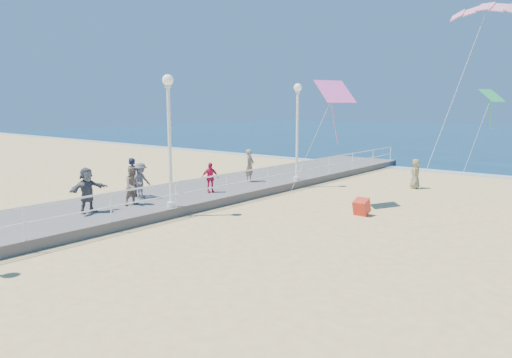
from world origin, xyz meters
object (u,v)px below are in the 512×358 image
Objects in this scene: spectator_0 at (133,177)px; lamp_post_mid at (169,127)px; lamp_post_far at (297,122)px; box_kite at (362,208)px; spectator_1 at (133,186)px; spectator_3 at (210,178)px; spectator_2 at (141,181)px; spectator_5 at (87,190)px; beach_walker_c at (415,174)px; spectator_6 at (250,165)px.

lamp_post_mid is at bearing -99.93° from spectator_0.
lamp_post_far reaches higher than box_kite.
lamp_post_mid is at bearing -56.24° from spectator_1.
spectator_3 is (-1.06, -5.73, -2.54)m from lamp_post_far.
lamp_post_mid is at bearing -90.00° from lamp_post_far.
spectator_1 is 2.68× the size of box_kite.
spectator_2 is (-2.44, 0.31, -2.46)m from lamp_post_mid.
beach_walker_c is (6.99, 15.54, -0.46)m from spectator_5.
beach_walker_c is at bearing -37.15° from spectator_0.
spectator_5 reaches higher than beach_walker_c.
spectator_1 reaches higher than spectator_2.
spectator_0 is at bearing 19.86° from spectator_5.
spectator_0 is at bearing 155.22° from spectator_6.
spectator_1 is at bearing -41.48° from beach_walker_c.
beach_walker_c is at bearing 35.89° from lamp_post_far.
spectator_5 is at bearing -158.99° from spectator_3.
beach_walker_c is at bearing 67.62° from lamp_post_mid.
spectator_6 is (0.75, 6.64, 0.09)m from spectator_2.
spectator_2 is at bearing -46.54° from beach_walker_c.
beach_walker_c is (6.98, 5.87, -0.47)m from spectator_6.
lamp_post_far is 7.11m from beach_walker_c.
spectator_5 is (1.33, -3.07, -0.01)m from spectator_0.
lamp_post_far is at bearing -22.81° from spectator_0.
spectator_0 is 10.22m from box_kite.
spectator_6 is at bearing -3.69° from spectator_5.
lamp_post_far is at bearing -68.97° from beach_walker_c.
spectator_2 is at bearing -152.28° from box_kite.
spectator_3 is at bearing -167.30° from box_kite.
spectator_2 is at bearing -97.08° from spectator_0.
spectator_6 is at bearing -14.96° from spectator_0.
lamp_post_mid reaches higher than spectator_1.
spectator_1 is 9.55m from box_kite.
spectator_3 is 7.28m from box_kite.
lamp_post_mid reaches higher than spectator_2.
spectator_0 is at bearing -109.36° from lamp_post_far.
lamp_post_far is 9.36m from spectator_2.
lamp_post_far is 6.35m from spectator_3.
spectator_3 reaches higher than beach_walker_c.
lamp_post_far is 3.00× the size of spectator_0.
spectator_6 is at bearing 8.78° from spectator_1.
lamp_post_mid is 3.33× the size of spectator_2.
spectator_1 is 4.05m from spectator_3.
spectator_6 reaches higher than box_kite.
box_kite is (8.97, 4.80, -0.99)m from spectator_0.
spectator_1 is at bearing 168.04° from spectator_6.
spectator_5 reaches higher than box_kite.
spectator_3 is at bearing 176.61° from spectator_6.
spectator_0 reaches higher than spectator_5.
spectator_2 reaches higher than box_kite.
beach_walker_c is at bearing -27.82° from spectator_5.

